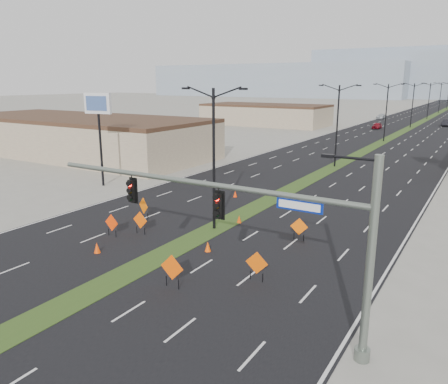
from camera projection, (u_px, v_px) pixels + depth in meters
The scene contains 29 objects.
ground at pixel (85, 296), 21.85m from camera, with size 600.00×600.00×0.00m, color gray.
road_surface at pixel (413, 126), 104.46m from camera, with size 25.00×400.00×0.02m, color black.
median_strip at pixel (413, 126), 104.46m from camera, with size 2.00×400.00×0.04m, color #304C1B.
building_sw_near at pixel (80, 137), 63.76m from camera, with size 40.00×16.00×5.00m, color tan.
building_sw_far at pixel (265, 115), 107.74m from camera, with size 30.00×14.00×4.50m, color tan.
mesa_west at pixel (276, 81), 311.29m from camera, with size 180.00×50.00×22.00m, color #8897A8.
mesa_backdrop at pixel (421, 73), 297.48m from camera, with size 140.00×50.00×32.00m, color #8897A8.
signal_mast at pixel (257, 222), 17.99m from camera, with size 16.30×0.60×8.00m.
streetlight_0 at pixel (214, 155), 30.43m from camera, with size 5.15×0.24×10.02m.
streetlight_1 at pixel (337, 123), 53.56m from camera, with size 5.15×0.24×10.02m.
streetlight_2 at pixel (386, 111), 76.69m from camera, with size 5.15×0.24×10.02m.
streetlight_3 at pixel (413, 104), 99.82m from camera, with size 5.15×0.24×10.02m.
streetlight_4 at pixel (429, 100), 122.96m from camera, with size 5.15×0.24×10.02m.
streetlight_5 at pixel (440, 97), 146.09m from camera, with size 5.15×0.24×10.02m.
streetlight_6 at pixel (448, 95), 169.22m from camera, with size 5.15×0.24×10.02m.
car_left at pixel (377, 126), 98.62m from camera, with size 1.62×4.02×1.37m, color maroon.
car_mid at pixel (447, 123), 104.09m from camera, with size 1.70×4.87×1.60m, color black.
car_far at pixel (381, 116), 125.42m from camera, with size 1.80×4.44×1.29m, color silver.
construction_sign_0 at pixel (143, 207), 33.76m from camera, with size 1.23×0.48×1.73m.
construction_sign_1 at pixel (112, 223), 30.02m from camera, with size 1.19×0.06×1.58m.
construction_sign_2 at pixel (140, 221), 30.47m from camera, with size 1.23×0.05×1.64m.
construction_sign_3 at pixel (172, 268), 22.43m from camera, with size 1.37×0.13×1.83m.
construction_sign_4 at pixel (257, 264), 23.23m from camera, with size 1.25×0.19×1.67m.
construction_sign_5 at pixel (299, 227), 29.23m from camera, with size 1.16×0.32×1.57m.
cone_0 at pixel (97, 248), 27.20m from camera, with size 0.41×0.41×0.68m, color #FF4605.
cone_1 at pixel (208, 247), 27.44m from camera, with size 0.40×0.40×0.66m, color #FF5105.
cone_2 at pixel (239, 219), 32.99m from camera, with size 0.36×0.36×0.60m, color #DB4104.
cone_3 at pixel (235, 194), 40.38m from camera, with size 0.37×0.37×0.61m, color #FF3805.
pole_sign_west at pixel (98, 111), 43.13m from camera, with size 3.06×0.81×9.34m.
Camera 1 is at (16.37, -13.30, 10.42)m, focal length 35.00 mm.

